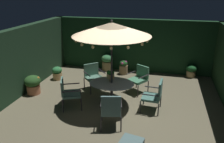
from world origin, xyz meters
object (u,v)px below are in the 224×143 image
object	(u,v)px
patio_chair_north	(68,91)
patio_chair_south	(93,75)
patio_chair_east	(155,94)
potted_plant_left_far	(33,84)
patio_umbrella	(112,29)
centerpiece_planter	(110,74)
ottoman_footrest	(131,143)
patio_chair_northeast	(111,109)
potted_plant_back_right	(57,73)
potted_plant_back_center	(107,62)
patio_dining_table	(112,87)
patio_chair_southeast	(139,77)
potted_plant_left_near	(124,67)
potted_plant_right_near	(191,70)

from	to	relation	value
patio_chair_north	patio_chair_south	size ratio (longest dim) A/B	1.02
patio_chair_east	potted_plant_left_far	distance (m)	4.28
patio_umbrella	centerpiece_planter	world-z (taller)	patio_umbrella
ottoman_footrest	patio_chair_south	bearing A→B (deg)	121.28
patio_chair_northeast	centerpiece_planter	bearing A→B (deg)	104.66
potted_plant_back_right	patio_umbrella	bearing A→B (deg)	-29.58
centerpiece_planter	ottoman_footrest	world-z (taller)	centerpiece_planter
patio_chair_south	potted_plant_back_center	size ratio (longest dim) A/B	1.27
patio_dining_table	potted_plant_back_center	distance (m)	3.26
patio_umbrella	potted_plant_back_center	world-z (taller)	patio_umbrella
patio_chair_south	patio_chair_southeast	bearing A→B (deg)	5.26
patio_chair_northeast	patio_chair_south	size ratio (longest dim) A/B	1.09
potted_plant_back_right	potted_plant_left_far	bearing A→B (deg)	-98.14
patio_chair_southeast	potted_plant_left_near	bearing A→B (deg)	118.62
patio_chair_east	patio_chair_southeast	size ratio (longest dim) A/B	1.05
patio_umbrella	ottoman_footrest	bearing A→B (deg)	-65.56
patio_chair_south	potted_plant_back_center	world-z (taller)	patio_chair_south
patio_chair_east	patio_chair_south	distance (m)	2.57
patio_umbrella	potted_plant_back_center	size ratio (longest dim) A/B	3.67
centerpiece_planter	potted_plant_left_far	world-z (taller)	centerpiece_planter
patio_umbrella	potted_plant_left_far	xyz separation A→B (m)	(-2.90, 0.08, -2.07)
patio_dining_table	potted_plant_right_near	size ratio (longest dim) A/B	2.62
patio_chair_north	patio_chair_northeast	bearing A→B (deg)	-26.66
patio_chair_north	potted_plant_left_near	xyz separation A→B (m)	(1.10, 3.34, -0.25)
potted_plant_back_center	potted_plant_right_near	bearing A→B (deg)	0.47
centerpiece_planter	patio_chair_east	size ratio (longest dim) A/B	0.39
potted_plant_left_far	patio_chair_east	bearing A→B (deg)	-2.42
potted_plant_back_center	patio_chair_north	bearing A→B (deg)	-94.48
patio_umbrella	centerpiece_planter	bearing A→B (deg)	116.94
potted_plant_back_right	patio_chair_north	bearing A→B (deg)	-55.37
patio_umbrella	patio_chair_northeast	bearing A→B (deg)	-76.76
centerpiece_planter	patio_chair_southeast	xyz separation A→B (m)	(0.81, 1.01, -0.41)
patio_chair_southeast	patio_chair_south	xyz separation A→B (m)	(-1.68, -0.16, -0.02)
centerpiece_planter	potted_plant_right_near	bearing A→B (deg)	47.12
centerpiece_planter	patio_chair_southeast	size ratio (longest dim) A/B	0.40
patio_chair_south	ottoman_footrest	xyz separation A→B (m)	(1.95, -3.21, -0.23)
patio_dining_table	potted_plant_right_near	distance (m)	4.14
patio_chair_east	patio_chair_southeast	world-z (taller)	patio_chair_east
centerpiece_planter	potted_plant_back_right	world-z (taller)	centerpiece_planter
potted_plant_left_far	patio_dining_table	bearing A→B (deg)	-1.51
patio_chair_north	potted_plant_right_near	size ratio (longest dim) A/B	1.77
patio_chair_south	potted_plant_right_near	distance (m)	4.23
centerpiece_planter	patio_dining_table	bearing A→B (deg)	-63.06
patio_dining_table	potted_plant_right_near	world-z (taller)	patio_dining_table
patio_chair_southeast	patio_dining_table	bearing A→B (deg)	-122.71
patio_chair_northeast	potted_plant_back_right	size ratio (longest dim) A/B	1.91
patio_dining_table	patio_chair_south	world-z (taller)	patio_chair_south
patio_chair_southeast	potted_plant_left_near	size ratio (longest dim) A/B	1.57
patio_dining_table	patio_chair_east	size ratio (longest dim) A/B	1.43
potted_plant_right_near	potted_plant_left_near	xyz separation A→B (m)	(-2.85, -0.34, 0.01)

